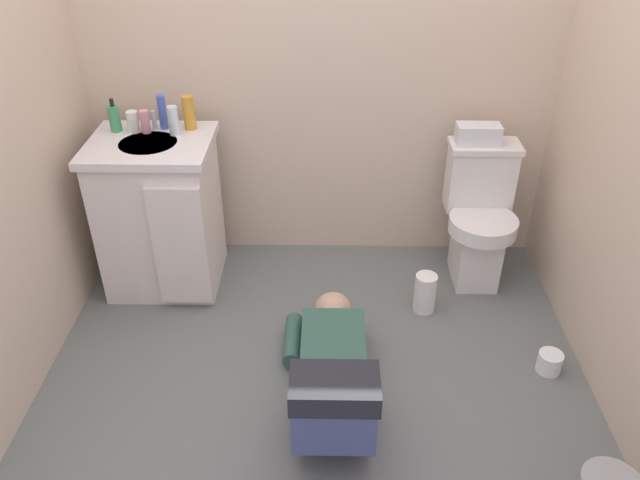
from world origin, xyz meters
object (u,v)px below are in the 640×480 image
bottle_white (133,122)px  bottle_clear (173,121)px  bottle_pink (145,122)px  bottle_blue (162,112)px  toilet (479,217)px  bottle_amber (189,113)px  faucet (154,120)px  soap_dispenser (115,118)px  vanity_cabinet (161,213)px  paper_towel_roll (425,293)px  toilet_paper_roll (550,362)px  tissue_box (478,134)px  person_plumber (332,374)px

bottle_white → bottle_clear: bearing=-7.9°
bottle_pink → bottle_blue: size_ratio=0.65×
toilet → bottle_amber: 1.59m
faucet → bottle_blue: size_ratio=0.58×
bottle_blue → soap_dispenser: bearing=-171.2°
vanity_cabinet → soap_dispenser: (-0.19, 0.13, 0.47)m
paper_towel_roll → toilet_paper_roll: bearing=-40.0°
bottle_amber → paper_towel_roll: 1.49m
bottle_pink → toilet: bearing=-1.2°
vanity_cabinet → paper_towel_roll: bearing=-10.3°
soap_dispenser → paper_towel_roll: bearing=-13.5°
tissue_box → bottle_pink: 1.66m
person_plumber → paper_towel_roll: bearing=53.9°
person_plumber → toilet_paper_roll: person_plumber is taller
person_plumber → bottle_amber: 1.47m
bottle_amber → paper_towel_roll: (1.19, -0.41, -0.80)m
person_plumber → bottle_pink: (-0.93, 1.01, 0.70)m
bottle_blue → toilet_paper_roll: bottle_blue is taller
bottle_amber → bottle_white: bearing=-170.6°
paper_towel_roll → bottle_clear: bearing=165.2°
soap_dispenser → bottle_amber: (0.36, 0.03, 0.02)m
bottle_amber → bottle_blue: bearing=178.8°
tissue_box → bottle_clear: size_ratio=1.51×
faucet → person_plumber: faucet is taller
toilet → toilet_paper_roll: toilet is taller
toilet → bottle_blue: (-1.63, 0.09, 0.54)m
paper_towel_roll → toilet: bearing=46.8°
bottle_pink → paper_towel_roll: bottle_pink is taller
person_plumber → bottle_amber: (-0.72, 1.06, 0.73)m
faucet → toilet_paper_roll: faucet is taller
bottle_pink → paper_towel_roll: (1.40, -0.36, -0.77)m
bottle_white → bottle_amber: (0.27, 0.05, 0.03)m
toilet → bottle_white: bearing=178.6°
vanity_cabinet → person_plumber: size_ratio=0.77×
faucet → bottle_clear: size_ratio=0.69×
faucet → bottle_clear: 0.13m
faucet → paper_towel_roll: size_ratio=0.47×
tissue_box → bottle_blue: size_ratio=1.27×
person_plumber → bottle_pink: 1.54m
vanity_cabinet → faucet: bearing=91.3°
person_plumber → toilet_paper_roll: (0.99, 0.22, -0.13)m
bottle_blue → bottle_amber: bearing=-1.2°
person_plumber → paper_towel_roll: person_plumber is taller
tissue_box → bottle_amber: (-1.45, -0.00, 0.11)m
toilet → paper_towel_roll: bearing=-133.2°
toilet → paper_towel_roll: size_ratio=3.53×
faucet → bottle_pink: bearing=-133.9°
tissue_box → bottle_pink: (-1.66, -0.05, 0.08)m
bottle_clear → person_plumber: bearing=-51.5°
faucet → bottle_pink: (-0.04, -0.04, 0.01)m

